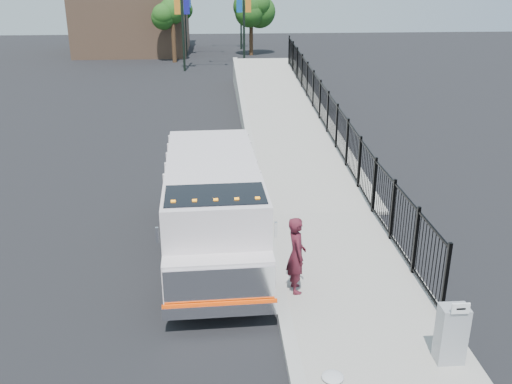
{
  "coord_description": "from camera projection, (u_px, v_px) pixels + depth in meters",
  "views": [
    {
      "loc": [
        -1.43,
        -12.71,
        7.49
      ],
      "look_at": [
        -0.38,
        2.0,
        1.69
      ],
      "focal_mm": 40.0,
      "sensor_mm": 36.0,
      "label": 1
    }
  ],
  "objects": [
    {
      "name": "building",
      "position": [
        133.0,
        8.0,
        53.42
      ],
      "size": [
        10.0,
        10.0,
        8.0
      ],
      "primitive_type": "cube",
      "color": "#8C664C",
      "rests_on": "ground"
    },
    {
      "name": "light_pole_2",
      "position": [
        188.0,
        6.0,
        50.59
      ],
      "size": [
        3.77,
        0.22,
        8.0
      ],
      "color": "black",
      "rests_on": "ground"
    },
    {
      "name": "light_pole_3",
      "position": [
        238.0,
        3.0,
        55.2
      ],
      "size": [
        3.78,
        0.22,
        8.0
      ],
      "color": "black",
      "rests_on": "ground"
    },
    {
      "name": "ground",
      "position": [
        276.0,
        281.0,
        14.63
      ],
      "size": [
        120.0,
        120.0,
        0.0
      ],
      "primitive_type": "plane",
      "color": "black",
      "rests_on": "ground"
    },
    {
      "name": "curb",
      "position": [
        286.0,
        324.0,
        12.75
      ],
      "size": [
        0.3,
        12.0,
        0.16
      ],
      "primitive_type": "cube",
      "color": "#ADAAA3",
      "rests_on": "ground"
    },
    {
      "name": "arrow_sign",
      "position": [
        461.0,
        308.0,
        10.8
      ],
      "size": [
        0.35,
        0.04,
        0.22
      ],
      "primitive_type": "cube",
      "color": "white",
      "rests_on": "utility_cabinet"
    },
    {
      "name": "ramp",
      "position": [
        285.0,
        123.0,
        29.63
      ],
      "size": [
        3.95,
        24.06,
        3.19
      ],
      "primitive_type": "cube",
      "rotation": [
        0.06,
        0.0,
        0.0
      ],
      "color": "#9E998E",
      "rests_on": "ground"
    },
    {
      "name": "tree_1",
      "position": [
        251.0,
        11.0,
        51.38
      ],
      "size": [
        2.68,
        2.68,
        5.34
      ],
      "color": "#382314",
      "rests_on": "ground"
    },
    {
      "name": "debris",
      "position": [
        333.0,
        377.0,
        10.95
      ],
      "size": [
        0.43,
        0.43,
        0.11
      ],
      "primitive_type": "ellipsoid",
      "color": "silver",
      "rests_on": "sidewalk"
    },
    {
      "name": "truck",
      "position": [
        213.0,
        203.0,
        15.54
      ],
      "size": [
        2.82,
        7.99,
        2.71
      ],
      "rotation": [
        0.0,
        0.0,
        0.03
      ],
      "color": "black",
      "rests_on": "ground"
    },
    {
      "name": "light_pole_0",
      "position": [
        186.0,
        13.0,
        43.14
      ],
      "size": [
        3.77,
        0.22,
        8.0
      ],
      "color": "black",
      "rests_on": "ground"
    },
    {
      "name": "iron_fence",
      "position": [
        327.0,
        125.0,
        25.68
      ],
      "size": [
        0.1,
        28.0,
        1.8
      ],
      "primitive_type": "cube",
      "color": "black",
      "rests_on": "ground"
    },
    {
      "name": "worker",
      "position": [
        296.0,
        255.0,
        13.66
      ],
      "size": [
        0.52,
        0.74,
        1.94
      ],
      "primitive_type": "imported",
      "rotation": [
        0.0,
        0.0,
        1.65
      ],
      "color": "#501823",
      "rests_on": "sidewalk"
    },
    {
      "name": "tree_0",
      "position": [
        172.0,
        15.0,
        47.38
      ],
      "size": [
        2.23,
        2.23,
        5.12
      ],
      "color": "#382314",
      "rests_on": "ground"
    },
    {
      "name": "light_pole_1",
      "position": [
        240.0,
        11.0,
        45.05
      ],
      "size": [
        3.78,
        0.22,
        8.0
      ],
      "color": "black",
      "rests_on": "ground"
    },
    {
      "name": "sidewalk",
      "position": [
        370.0,
        321.0,
        12.88
      ],
      "size": [
        3.55,
        12.0,
        0.12
      ],
      "primitive_type": "cube",
      "color": "#9E998E",
      "rests_on": "ground"
    },
    {
      "name": "tree_2",
      "position": [
        179.0,
        6.0,
        57.6
      ],
      "size": [
        2.42,
        2.42,
        5.21
      ],
      "color": "#382314",
      "rests_on": "ground"
    },
    {
      "name": "utility_cabinet",
      "position": [
        451.0,
        334.0,
        11.27
      ],
      "size": [
        0.55,
        0.4,
        1.25
      ],
      "primitive_type": "cube",
      "color": "gray",
      "rests_on": "sidewalk"
    }
  ]
}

